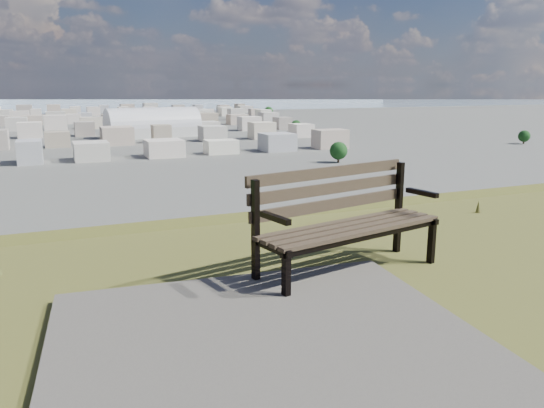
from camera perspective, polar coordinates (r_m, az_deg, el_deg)
name	(u,v)px	position (r m, az deg, el deg)	size (l,w,h in m)	color
park_bench	(344,215)	(5.25, 7.72, -1.18)	(2.06, 1.03, 1.03)	#433826
arena	(153,128)	(289.56, -12.68, 8.01)	(49.61, 25.49, 20.10)	beige
city_blocks	(54,120)	(397.75, -22.39, 8.39)	(395.00, 361.00, 7.00)	silver
city_trees	(3,127)	(323.19, -26.94, 7.43)	(406.52, 387.20, 9.98)	#302418
bay_water	(50,103)	(903.01, -22.80, 10.02)	(2400.00, 700.00, 0.12)	#94ADBD
far_hills	(19,86)	(1406.72, -25.55, 11.43)	(2050.00, 340.00, 60.00)	#A3B5CA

